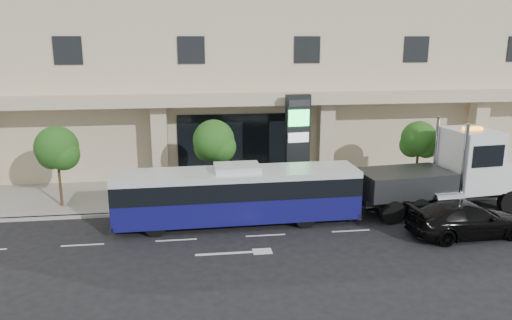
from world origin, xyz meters
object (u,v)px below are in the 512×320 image
(city_bus, at_px, (237,194))
(tow_truck, at_px, (452,173))
(signage_pylon, at_px, (297,142))
(black_sedan, at_px, (467,219))

(city_bus, relative_size, tow_truck, 1.11)
(city_bus, bearing_deg, tow_truck, 1.64)
(city_bus, bearing_deg, signage_pylon, 48.62)
(city_bus, bearing_deg, black_sedan, -17.11)
(tow_truck, bearing_deg, city_bus, 176.70)
(city_bus, xyz_separation_m, tow_truck, (11.13, 0.52, 0.46))
(tow_truck, distance_m, signage_pylon, 8.35)
(tow_truck, xyz_separation_m, signage_pylon, (-7.22, 4.07, 1.00))
(city_bus, distance_m, signage_pylon, 6.20)
(tow_truck, bearing_deg, black_sedan, -113.09)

